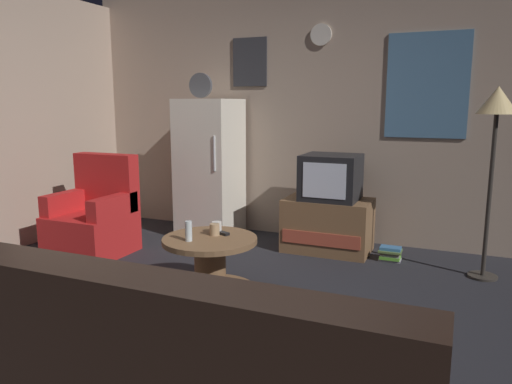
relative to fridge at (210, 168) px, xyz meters
name	(u,v)px	position (x,y,z in m)	size (l,w,h in m)	color
ground_plane	(191,322)	(0.95, -2.04, -0.75)	(12.00, 12.00, 0.00)	#232328
wall_with_art	(305,110)	(0.96, 0.41, 0.63)	(5.20, 0.12, 2.76)	tan
fridge	(210,168)	(0.00, 0.00, 0.00)	(0.60, 0.62, 1.77)	silver
tv_stand	(328,225)	(1.36, -0.08, -0.49)	(0.84, 0.53, 0.53)	brown
crt_tv	(331,177)	(1.38, -0.09, -0.01)	(0.54, 0.51, 0.44)	black
standing_lamp	(496,116)	(2.78, -0.31, 0.60)	(0.32, 0.32, 1.59)	#332D28
coffee_table	(210,266)	(0.83, -1.55, -0.53)	(0.72, 0.72, 0.45)	brown
wine_glass	(189,231)	(0.74, -1.69, -0.23)	(0.05, 0.05, 0.15)	silver
mug_ceramic_white	(217,227)	(0.82, -1.41, -0.26)	(0.08, 0.08, 0.09)	silver
mug_ceramic_tan	(215,230)	(0.84, -1.48, -0.26)	(0.08, 0.08, 0.09)	tan
remote_control	(221,233)	(0.87, -1.43, -0.29)	(0.15, 0.04, 0.02)	black
armchair	(95,219)	(-0.72, -1.04, -0.42)	(0.68, 0.68, 0.96)	red
book_stack	(390,254)	(1.99, -0.16, -0.69)	(0.21, 0.18, 0.13)	#9B98A4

